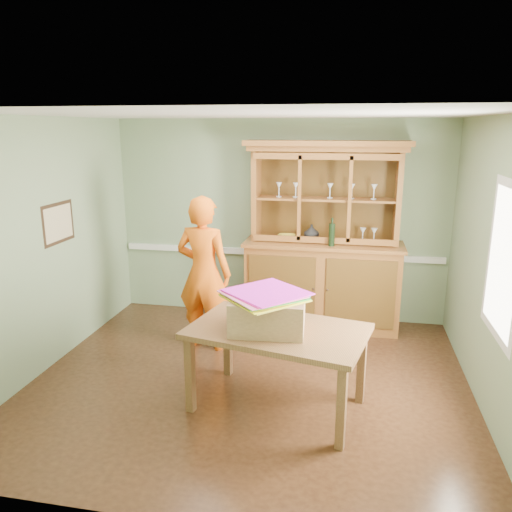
% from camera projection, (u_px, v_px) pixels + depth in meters
% --- Properties ---
extents(floor, '(4.50, 4.50, 0.00)m').
position_uv_depth(floor, '(250.00, 381.00, 5.24)').
color(floor, '#4D2D18').
rests_on(floor, ground).
extents(ceiling, '(4.50, 4.50, 0.00)m').
position_uv_depth(ceiling, '(249.00, 114.00, 4.56)').
color(ceiling, white).
rests_on(ceiling, wall_back).
extents(wall_back, '(4.50, 0.00, 4.50)m').
position_uv_depth(wall_back, '(279.00, 220.00, 6.80)').
color(wall_back, gray).
rests_on(wall_back, floor).
extents(wall_left, '(0.00, 4.00, 4.00)m').
position_uv_depth(wall_left, '(43.00, 247.00, 5.32)').
color(wall_left, gray).
rests_on(wall_left, floor).
extents(wall_right, '(0.00, 4.00, 4.00)m').
position_uv_depth(wall_right, '(494.00, 269.00, 4.49)').
color(wall_right, gray).
rests_on(wall_right, floor).
extents(wall_front, '(4.50, 0.00, 4.50)m').
position_uv_depth(wall_front, '(182.00, 339.00, 3.00)').
color(wall_front, gray).
rests_on(wall_front, floor).
extents(chair_rail, '(4.41, 0.05, 0.08)m').
position_uv_depth(chair_rail, '(278.00, 253.00, 6.89)').
color(chair_rail, silver).
rests_on(chair_rail, wall_back).
extents(framed_map, '(0.03, 0.60, 0.46)m').
position_uv_depth(framed_map, '(59.00, 223.00, 5.55)').
color(framed_map, '#2F1F13').
rests_on(framed_map, wall_left).
extents(window_panel, '(0.03, 0.96, 1.36)m').
position_uv_depth(window_panel, '(502.00, 261.00, 4.17)').
color(window_panel, silver).
rests_on(window_panel, wall_right).
extents(china_hutch, '(2.06, 0.68, 2.43)m').
position_uv_depth(china_hutch, '(323.00, 264.00, 6.55)').
color(china_hutch, brown).
rests_on(china_hutch, floor).
extents(dining_table, '(1.76, 1.27, 0.80)m').
position_uv_depth(dining_table, '(278.00, 338.00, 4.60)').
color(dining_table, brown).
rests_on(dining_table, floor).
extents(cardboard_box, '(0.69, 0.57, 0.31)m').
position_uv_depth(cardboard_box, '(268.00, 314.00, 4.51)').
color(cardboard_box, tan).
rests_on(cardboard_box, dining_table).
extents(kite_stack, '(0.85, 0.85, 0.06)m').
position_uv_depth(kite_stack, '(264.00, 295.00, 4.45)').
color(kite_stack, gold).
rests_on(kite_stack, cardboard_box).
extents(person, '(0.72, 0.53, 1.84)m').
position_uv_depth(person, '(204.00, 273.00, 5.86)').
color(person, orange).
rests_on(person, floor).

